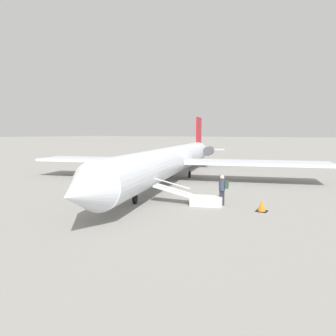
{
  "coord_description": "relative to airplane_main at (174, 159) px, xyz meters",
  "views": [
    {
      "loc": [
        23.85,
        14.08,
        4.15
      ],
      "look_at": [
        3.81,
        1.96,
        1.62
      ],
      "focal_mm": 35.0,
      "sensor_mm": 36.0,
      "label": 1
    }
  ],
  "objects": [
    {
      "name": "traffic_cone_near_stairs",
      "position": [
        7.62,
        9.81,
        -1.53
      ],
      "size": [
        0.57,
        0.57,
        0.63
      ],
      "color": "black",
      "rests_on": "ground"
    },
    {
      "name": "boarding_stairs",
      "position": [
        7.86,
        6.28,
        -1.46
      ],
      "size": [
        2.16,
        4.13,
        1.58
      ],
      "rotation": [
        0.0,
        0.0,
        -1.27
      ],
      "color": "silver",
      "rests_on": "ground"
    },
    {
      "name": "airplane_main",
      "position": [
        0.0,
        0.0,
        0.0
      ],
      "size": [
        32.87,
        25.88,
        6.11
      ],
      "rotation": [
        0.0,
        0.0,
        0.3
      ],
      "color": "silver",
      "rests_on": "ground"
    },
    {
      "name": "ground_plane",
      "position": [
        0.88,
        0.27,
        -1.82
      ],
      "size": [
        600.0,
        600.0,
        0.0
      ],
      "primitive_type": "plane",
      "color": "gray"
    },
    {
      "name": "passenger",
      "position": [
        7.29,
        7.46,
        -0.81
      ],
      "size": [
        0.42,
        0.57,
        1.74
      ],
      "rotation": [
        0.0,
        0.0,
        -1.27
      ],
      "color": "#23232D",
      "rests_on": "ground"
    }
  ]
}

